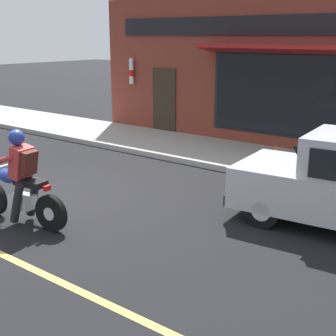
{
  "coord_description": "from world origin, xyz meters",
  "views": [
    {
      "loc": [
        -5.24,
        -7.14,
        3.08
      ],
      "look_at": [
        0.7,
        -2.56,
        0.95
      ],
      "focal_mm": 50.0,
      "sensor_mm": 36.0,
      "label": 1
    }
  ],
  "objects": [
    {
      "name": "traffic_cone",
      "position": [
        4.3,
        -2.84,
        0.43
      ],
      "size": [
        0.36,
        0.36,
        0.6
      ],
      "color": "black",
      "rests_on": "sidewalk_curb"
    },
    {
      "name": "sidewalk_curb",
      "position": [
        5.17,
        3.0,
        0.07
      ],
      "size": [
        2.6,
        22.0,
        0.14
      ],
      "primitive_type": "cube",
      "color": "#9E9B93",
      "rests_on": "ground"
    },
    {
      "name": "motorcycle_with_rider",
      "position": [
        -0.87,
        -0.64,
        0.68
      ],
      "size": [
        0.62,
        2.02,
        1.62
      ],
      "color": "black",
      "rests_on": "ground"
    },
    {
      "name": "ground_plane",
      "position": [
        0.0,
        0.0,
        0.0
      ],
      "size": [
        80.0,
        80.0,
        0.0
      ],
      "primitive_type": "plane",
      "color": "black"
    },
    {
      "name": "storefront_building",
      "position": [
        6.7,
        -0.88,
        2.11
      ],
      "size": [
        1.25,
        10.4,
        4.2
      ],
      "color": "maroon",
      "rests_on": "ground"
    }
  ]
}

